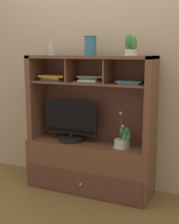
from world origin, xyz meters
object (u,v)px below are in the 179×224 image
at_px(media_console, 90,150).
at_px(magazine_stack_right, 55,77).
at_px(magazine_stack_left, 91,79).
at_px(magazine_stack_centre, 130,82).
at_px(tv_monitor, 71,124).
at_px(diffuser_bottle, 51,49).
at_px(ceramic_vase, 90,45).
at_px(potted_orchid, 121,143).
at_px(potted_succulent, 131,45).
at_px(potted_fern, 125,138).

distance_m(media_console, magazine_stack_right, 0.86).
bearing_deg(magazine_stack_left, magazine_stack_centre, -2.78).
relative_size(tv_monitor, magazine_stack_right, 1.96).
relative_size(diffuser_bottle, ceramic_vase, 1.44).
xyz_separation_m(potted_orchid, ceramic_vase, (-0.36, 0.07, 0.94)).
xyz_separation_m(magazine_stack_centre, potted_succulent, (0.00, -0.00, 0.34)).
relative_size(media_console, tv_monitor, 2.38).
distance_m(potted_orchid, potted_succulent, 0.95).
bearing_deg(magazine_stack_centre, media_console, 177.32).
distance_m(potted_orchid, magazine_stack_centre, 0.60).
relative_size(magazine_stack_right, potted_succulent, 1.49).
xyz_separation_m(media_console, ceramic_vase, (0.00, 0.02, 1.08)).
height_order(diffuser_bottle, potted_succulent, diffuser_bottle).
height_order(magazine_stack_left, magazine_stack_right, magazine_stack_left).
bearing_deg(magazine_stack_right, tv_monitor, -15.54).
distance_m(magazine_stack_left, magazine_stack_centre, 0.41).
height_order(media_console, tv_monitor, media_console).
height_order(potted_fern, ceramic_vase, ceramic_vase).
bearing_deg(media_console, magazine_stack_left, -0.11).
xyz_separation_m(media_console, tv_monitor, (-0.20, -0.04, 0.26)).
height_order(magazine_stack_centre, ceramic_vase, ceramic_vase).
relative_size(tv_monitor, potted_succulent, 2.93).
relative_size(potted_orchid, magazine_stack_right, 1.19).
bearing_deg(magazine_stack_centre, magazine_stack_right, 177.11).
xyz_separation_m(potted_orchid, magazine_stack_centre, (0.07, 0.03, 0.60)).
relative_size(media_console, diffuser_bottle, 5.04).
bearing_deg(magazine_stack_right, potted_orchid, -5.58).
height_order(tv_monitor, potted_fern, tv_monitor).
bearing_deg(media_console, ceramic_vase, 90.00).
relative_size(potted_succulent, ceramic_vase, 1.04).
xyz_separation_m(magazine_stack_centre, magazine_stack_right, (-0.85, 0.04, 0.01)).
height_order(potted_fern, diffuser_bottle, diffuser_bottle).
height_order(magazine_stack_left, magazine_stack_centre, magazine_stack_left).
bearing_deg(diffuser_bottle, tv_monitor, -5.50).
xyz_separation_m(media_console, diffuser_bottle, (-0.43, -0.02, 1.05)).
height_order(magazine_stack_right, potted_succulent, potted_succulent).
xyz_separation_m(tv_monitor, potted_orchid, (0.56, -0.01, -0.13)).
bearing_deg(magazine_stack_right, magazine_stack_centre, -2.89).
bearing_deg(tv_monitor, diffuser_bottle, 174.50).
xyz_separation_m(potted_fern, potted_succulent, (0.04, -0.00, 0.90)).
xyz_separation_m(potted_fern, magazine_stack_centre, (0.04, 0.00, 0.56)).
relative_size(media_console, potted_fern, 6.85).
height_order(media_console, diffuser_bottle, diffuser_bottle).
bearing_deg(magazine_stack_right, magazine_stack_left, -2.99).
bearing_deg(media_console, potted_orchid, -8.49).
height_order(magazine_stack_left, potted_succulent, potted_succulent).
xyz_separation_m(diffuser_bottle, ceramic_vase, (0.43, 0.03, 0.03)).
relative_size(magazine_stack_left, magazine_stack_right, 1.10).
height_order(tv_monitor, ceramic_vase, ceramic_vase).
xyz_separation_m(media_console, magazine_stack_left, (0.02, -0.00, 0.75)).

